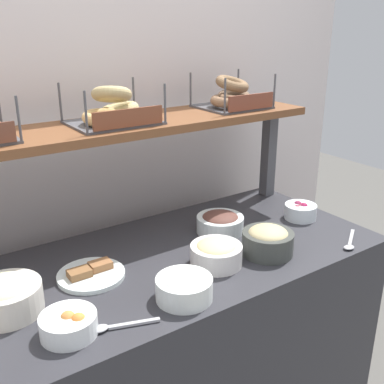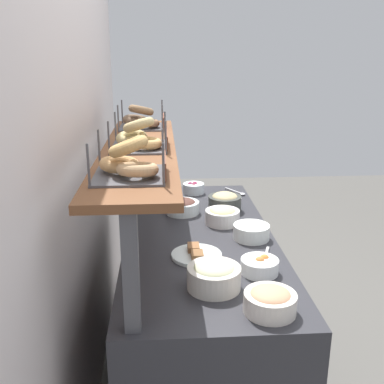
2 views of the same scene
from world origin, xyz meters
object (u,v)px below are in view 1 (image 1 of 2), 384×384
Objects in this scene: bowl_chocolate_spread at (220,222)px; bagel_basket_poppy at (232,96)px; bowl_potato_salad at (6,296)px; bowl_fruit_salad at (69,324)px; serving_plate_white at (91,274)px; bowl_hummus at (268,240)px; bowl_egg_salad at (216,253)px; bagel_basket_plain at (113,110)px; serving_spoon_near_plate at (116,326)px; serving_spoon_by_edge at (350,243)px; bowl_cream_cheese at (184,286)px; bowl_beet_salad at (300,211)px.

bagel_basket_poppy is (0.21, 0.21, 0.44)m from bowl_chocolate_spread.
bowl_potato_salad is at bearing -174.55° from bowl_chocolate_spread.
bowl_fruit_salad is 0.69× the size of serving_plate_white.
bowl_hummus is at bearing 2.94° from bowl_fruit_salad.
bowl_fruit_salad is at bearing -61.11° from bowl_potato_salad.
bagel_basket_plain is at bearing 112.49° from bowl_egg_salad.
serving_spoon_by_edge is (0.92, -0.04, 0.00)m from serving_spoon_near_plate.
bowl_cream_cheese is 0.57× the size of bagel_basket_plain.
bowl_cream_cheese is (-0.72, -0.22, 0.01)m from bowl_beet_salad.
bowl_hummus is 1.21× the size of bowl_fruit_salad.
bowl_egg_salad reaches higher than serving_plate_white.
serving_spoon_by_edge is at bearing -4.77° from bowl_fruit_salad.
serving_spoon_near_plate is (-0.43, -0.12, -0.04)m from bowl_egg_salad.
bowl_chocolate_spread is 1.04× the size of serving_spoon_near_plate.
bowl_egg_salad is at bearing -168.10° from bowl_beet_salad.
bowl_potato_salad is at bearing -164.35° from bagel_basket_poppy.
bowl_fruit_salad is at bearing -158.99° from bowl_chocolate_spread.
bowl_beet_salad is at bearing 11.90° from bowl_egg_salad.
bowl_hummus is (0.40, 0.07, 0.01)m from bowl_cream_cheese.
bowl_egg_salad is at bearing -23.08° from serving_plate_white.
bowl_beet_salad is 0.53m from bowl_egg_salad.
bowl_cream_cheese is at bearing -140.56° from bowl_chocolate_spread.
serving_spoon_by_edge is at bearing -96.15° from bowl_beet_salad.
bowl_egg_salad is 1.09× the size of serving_spoon_by_edge.
bowl_fruit_salad is 0.93× the size of serving_spoon_by_edge.
bagel_basket_poppy is (-0.14, 0.30, 0.44)m from bowl_beet_salad.
bowl_cream_cheese is 0.78× the size of serving_plate_white.
bowl_potato_salad is 1.24× the size of serving_spoon_by_edge.
bagel_basket_poppy is at bearing 1.22° from bagel_basket_plain.
serving_spoon_near_plate is at bearing -176.45° from bowl_cream_cheese.
serving_spoon_near_plate is 0.62× the size of bagel_basket_poppy.
serving_spoon_near_plate is (-0.60, -0.32, -0.03)m from bowl_chocolate_spread.
bagel_basket_poppy is (0.92, 0.48, 0.45)m from bowl_fruit_salad.
bagel_basket_plain is (0.48, 0.28, 0.42)m from bowl_potato_salad.
bagel_basket_plain reaches higher than bowl_egg_salad.
bowl_beet_salad and bowl_fruit_salad have the same top height.
bowl_chocolate_spread is (0.81, 0.08, -0.01)m from bowl_potato_salad.
bowl_egg_salad is 0.61× the size of bagel_basket_poppy.
bagel_basket_plain reaches higher than bowl_beet_salad.
bowl_potato_salad reaches higher than bowl_fruit_salad.
bowl_potato_salad is at bearing 131.96° from serving_spoon_near_plate.
bowl_cream_cheese reaches higher than bowl_chocolate_spread.
bowl_chocolate_spread is 1.22× the size of bowl_fruit_salad.
bowl_beet_salad is 0.44× the size of bagel_basket_plain.
bowl_beet_salad is at bearing 83.85° from serving_spoon_by_edge.
bagel_basket_plain is 0.54m from bagel_basket_poppy.
bowl_hummus is (0.84, -0.16, -0.00)m from bowl_potato_salad.
bowl_fruit_salad is at bearing 175.23° from serving_spoon_by_edge.
serving_plate_white is at bearing 156.92° from bowl_egg_salad.
bowl_fruit_salad is at bearing -170.02° from bowl_beet_salad.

